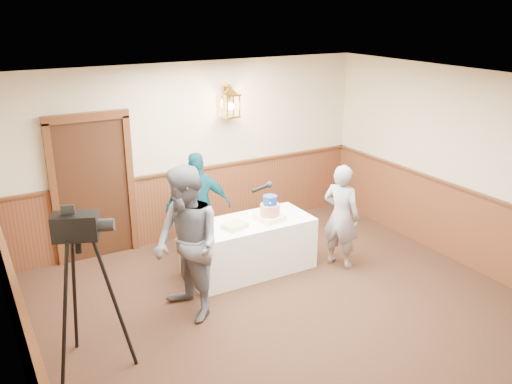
# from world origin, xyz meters

# --- Properties ---
(ground) EXTENTS (7.00, 7.00, 0.00)m
(ground) POSITION_xyz_m (0.00, 0.00, 0.00)
(ground) COLOR black
(ground) RESTS_ON ground
(room_shell) EXTENTS (6.02, 7.02, 2.81)m
(room_shell) POSITION_xyz_m (-0.05, 0.45, 1.52)
(room_shell) COLOR beige
(room_shell) RESTS_ON ground
(display_table) EXTENTS (1.80, 0.80, 0.75)m
(display_table) POSITION_xyz_m (0.14, 1.90, 0.38)
(display_table) COLOR white
(display_table) RESTS_ON ground
(tiered_cake) EXTENTS (0.40, 0.40, 0.36)m
(tiered_cake) POSITION_xyz_m (0.43, 1.82, 0.89)
(tiered_cake) COLOR #FCF6C5
(tiered_cake) RESTS_ON display_table
(sheet_cake_yellow) EXTENTS (0.37, 0.32, 0.06)m
(sheet_cake_yellow) POSITION_xyz_m (-0.13, 1.80, 0.78)
(sheet_cake_yellow) COLOR #D4D47F
(sheet_cake_yellow) RESTS_ON display_table
(sheet_cake_green) EXTENTS (0.37, 0.32, 0.08)m
(sheet_cake_green) POSITION_xyz_m (-0.58, 2.06, 0.79)
(sheet_cake_green) COLOR #9AD495
(sheet_cake_green) RESTS_ON display_table
(interviewer) EXTENTS (1.59, 1.01, 1.89)m
(interviewer) POSITION_xyz_m (-1.06, 1.23, 0.95)
(interviewer) COLOR slate
(interviewer) RESTS_ON ground
(baker) EXTENTS (0.57, 0.66, 1.53)m
(baker) POSITION_xyz_m (1.36, 1.40, 0.76)
(baker) COLOR gray
(baker) RESTS_ON ground
(assistant_p) EXTENTS (1.03, 0.69, 1.62)m
(assistant_p) POSITION_xyz_m (-0.29, 2.65, 0.81)
(assistant_p) COLOR #0B414D
(assistant_p) RESTS_ON ground
(tv_camera_rig) EXTENTS (0.68, 0.64, 1.74)m
(tv_camera_rig) POSITION_xyz_m (-2.36, 0.79, 0.78)
(tv_camera_rig) COLOR black
(tv_camera_rig) RESTS_ON ground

